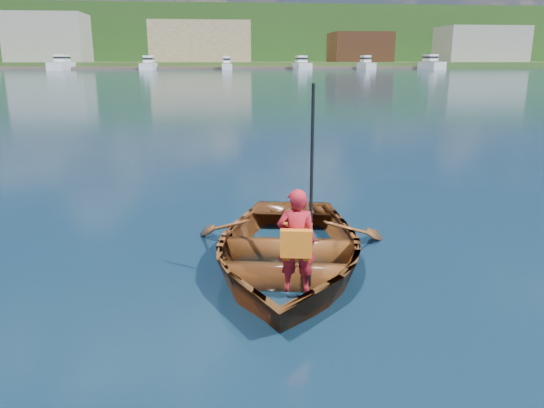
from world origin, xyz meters
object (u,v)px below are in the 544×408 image
object	(u,v)px
child_paddler	(297,240)
marina_yachts	(190,65)
dock	(186,68)
rowboat	(286,249)

from	to	relation	value
child_paddler	marina_yachts	bearing A→B (deg)	93.06
child_paddler	dock	xyz separation A→B (m)	(-9.27, 148.88, -0.29)
marina_yachts	rowboat	bearing A→B (deg)	-86.92
rowboat	dock	xyz separation A→B (m)	(-9.28, 147.97, 0.14)
rowboat	child_paddler	size ratio (longest dim) A/B	1.95
dock	child_paddler	bearing A→B (deg)	-86.44
rowboat	marina_yachts	distance (m)	143.49
rowboat	dock	bearing A→B (deg)	93.59
child_paddler	rowboat	bearing A→B (deg)	89.61
rowboat	dock	distance (m)	148.26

